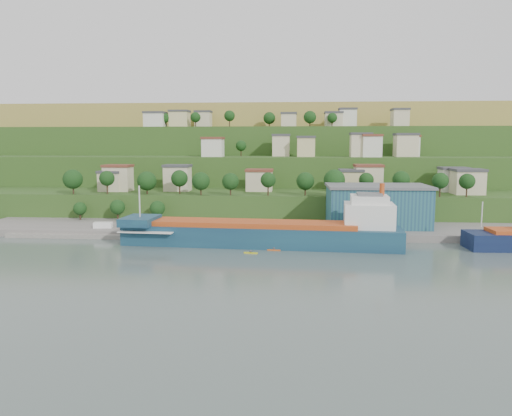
# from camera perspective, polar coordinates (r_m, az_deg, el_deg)

# --- Properties ---
(ground) EXTENTS (500.00, 500.00, 0.00)m
(ground) POSITION_cam_1_polar(r_m,az_deg,el_deg) (128.02, -0.01, -5.02)
(ground) COLOR #495956
(ground) RESTS_ON ground
(quay) EXTENTS (220.00, 26.00, 4.00)m
(quay) POSITION_cam_1_polar(r_m,az_deg,el_deg) (155.44, 8.19, -2.87)
(quay) COLOR slate
(quay) RESTS_ON ground
(pebble_beach) EXTENTS (40.00, 18.00, 2.40)m
(pebble_beach) POSITION_cam_1_polar(r_m,az_deg,el_deg) (162.65, -19.09, -2.75)
(pebble_beach) COLOR slate
(pebble_beach) RESTS_ON ground
(hillside) EXTENTS (360.00, 211.24, 96.00)m
(hillside) POSITION_cam_1_polar(r_m,az_deg,el_deg) (294.77, 2.56, 2.07)
(hillside) COLOR #284719
(hillside) RESTS_ON ground
(cargo_ship_near) EXTENTS (75.64, 16.78, 19.27)m
(cargo_ship_near) POSITION_cam_1_polar(r_m,az_deg,el_deg) (135.14, 1.53, -3.03)
(cargo_ship_near) COLOR #122944
(cargo_ship_near) RESTS_ON ground
(warehouse) EXTENTS (31.44, 19.73, 12.80)m
(warehouse) POSITION_cam_1_polar(r_m,az_deg,el_deg) (158.78, 13.67, 0.29)
(warehouse) COLOR navy
(warehouse) RESTS_ON quay
(caravan) EXTENTS (5.70, 2.85, 2.56)m
(caravan) POSITION_cam_1_polar(r_m,az_deg,el_deg) (158.50, -17.07, -2.02)
(caravan) COLOR white
(caravan) RESTS_ON pebble_beach
(dinghy) EXTENTS (4.34, 2.45, 0.82)m
(dinghy) POSITION_cam_1_polar(r_m,az_deg,el_deg) (153.99, -14.24, -2.52)
(dinghy) COLOR silver
(dinghy) RESTS_ON pebble_beach
(kayak_orange) EXTENTS (3.53, 0.99, 0.87)m
(kayak_orange) POSITION_cam_1_polar(r_m,az_deg,el_deg) (129.74, 2.06, -4.74)
(kayak_orange) COLOR #D45412
(kayak_orange) RESTS_ON ground
(kayak_yellow) EXTENTS (3.60, 1.14, 0.89)m
(kayak_yellow) POSITION_cam_1_polar(r_m,az_deg,el_deg) (126.15, -0.61, -5.09)
(kayak_yellow) COLOR gold
(kayak_yellow) RESTS_ON ground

